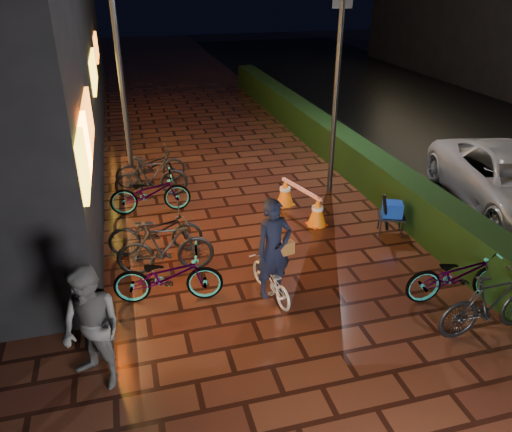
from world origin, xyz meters
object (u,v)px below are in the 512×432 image
object	(u,v)px
cyclist	(272,263)
traffic_barrier	(301,201)
bystander_person	(91,328)
cart_assembly	(392,211)

from	to	relation	value
cyclist	traffic_barrier	world-z (taller)	cyclist
bystander_person	cyclist	size ratio (longest dim) A/B	0.98
cyclist	cart_assembly	bearing A→B (deg)	26.79
bystander_person	cart_assembly	bearing A→B (deg)	72.04
traffic_barrier	cart_assembly	xyz separation A→B (m)	(1.55, -1.43, 0.20)
bystander_person	traffic_barrier	xyz separation A→B (m)	(4.53, 4.32, -0.60)
bystander_person	traffic_barrier	distance (m)	6.29
cart_assembly	cyclist	bearing A→B (deg)	-153.21
bystander_person	cart_assembly	distance (m)	6.75
traffic_barrier	cart_assembly	size ratio (longest dim) A/B	1.59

